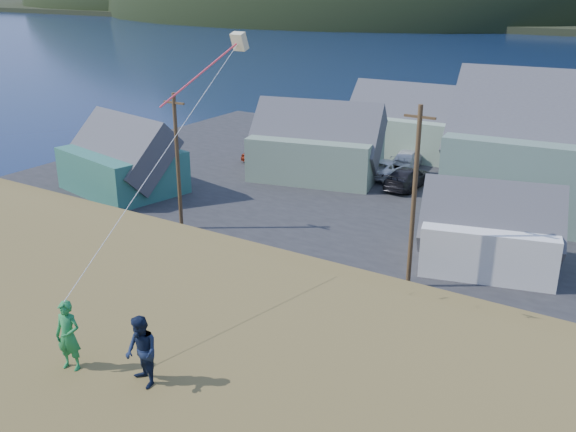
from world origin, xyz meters
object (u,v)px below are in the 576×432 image
object	(u,v)px
wharf	(497,130)
shed_palegreen_near	(317,144)
kite_flyer_navy	(141,352)
shed_white	(490,230)
shed_teal	(122,158)
shed_palegreen_far	(412,123)
kite_flyer_green	(68,336)

from	to	relation	value
wharf	shed_palegreen_near	world-z (taller)	shed_palegreen_near
kite_flyer_navy	shed_white	bearing A→B (deg)	110.35
shed_white	kite_flyer_navy	size ratio (longest dim) A/B	5.33
shed_teal	kite_flyer_navy	xyz separation A→B (m)	(26.71, -24.65, 5.37)
wharf	shed_white	distance (m)	34.96
shed_teal	kite_flyer_navy	size ratio (longest dim) A/B	6.23
shed_palegreen_far	shed_white	bearing A→B (deg)	-61.23
shed_teal	shed_palegreen_far	size ratio (longest dim) A/B	0.84
shed_palegreen_near	shed_white	distance (m)	19.52
kite_flyer_green	kite_flyer_navy	size ratio (longest dim) A/B	1.02
shed_white	kite_flyer_navy	world-z (taller)	kite_flyer_navy
shed_palegreen_far	kite_flyer_navy	distance (m)	48.44
shed_palegreen_near	shed_teal	bearing A→B (deg)	-147.60
shed_white	kite_flyer_green	distance (m)	26.68
shed_palegreen_near	kite_flyer_navy	xyz separation A→B (m)	(16.04, -35.54, 5.18)
shed_teal	shed_palegreen_near	world-z (taller)	shed_palegreen_near
wharf	kite_flyer_green	distance (m)	60.56
shed_white	kite_flyer_green	size ratio (longest dim) A/B	5.21
shed_white	shed_palegreen_far	world-z (taller)	shed_palegreen_far
shed_palegreen_far	kite_flyer_green	size ratio (longest dim) A/B	7.30
wharf	kite_flyer_green	xyz separation A→B (m)	(6.08, -59.78, 7.57)
shed_palegreen_near	kite_flyer_green	xyz separation A→B (m)	(14.24, -35.94, 5.20)
shed_teal	shed_palegreen_far	xyz separation A→B (m)	(14.38, 21.92, 0.36)
shed_palegreen_near	shed_white	xyz separation A→B (m)	(16.76, -9.99, -0.51)
shed_white	shed_palegreen_far	xyz separation A→B (m)	(-13.05, 21.03, 0.67)
shed_white	shed_teal	bearing A→B (deg)	166.98
shed_teal	shed_white	bearing A→B (deg)	13.54
kite_flyer_navy	kite_flyer_green	bearing A→B (deg)	-145.52
shed_white	kite_flyer_navy	xyz separation A→B (m)	(-0.72, -25.54, 5.69)
kite_flyer_green	kite_flyer_navy	distance (m)	1.84
wharf	shed_teal	bearing A→B (deg)	-118.47
wharf	kite_flyer_green	bearing A→B (deg)	-84.19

